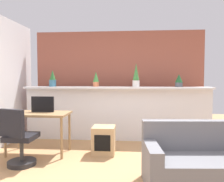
% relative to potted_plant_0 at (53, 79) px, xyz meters
% --- Properties ---
extents(ground_plane, '(12.00, 12.00, 0.00)m').
position_rel_potted_plant_0_xyz_m(ground_plane, '(1.43, -1.94, -1.35)').
color(ground_plane, tan).
extents(divider_wall, '(4.05, 0.16, 1.14)m').
position_rel_potted_plant_0_xyz_m(divider_wall, '(1.43, 0.06, -0.78)').
color(divider_wall, silver).
rests_on(divider_wall, ground).
extents(plant_shelf, '(4.05, 0.40, 0.04)m').
position_rel_potted_plant_0_xyz_m(plant_shelf, '(1.43, 0.02, -0.19)').
color(plant_shelf, silver).
rests_on(plant_shelf, divider_wall).
extents(brick_wall_behind, '(4.05, 0.10, 2.50)m').
position_rel_potted_plant_0_xyz_m(brick_wall_behind, '(1.43, 0.66, -0.10)').
color(brick_wall_behind, '#9E5442').
rests_on(brick_wall_behind, ground).
extents(potted_plant_0, '(0.15, 0.15, 0.36)m').
position_rel_potted_plant_0_xyz_m(potted_plant_0, '(0.00, 0.00, 0.00)').
color(potted_plant_0, '#386B84').
rests_on(potted_plant_0, plant_shelf).
extents(potted_plant_1, '(0.13, 0.13, 0.33)m').
position_rel_potted_plant_0_xyz_m(potted_plant_1, '(0.97, 0.03, -0.00)').
color(potted_plant_1, '#C66B42').
rests_on(potted_plant_1, plant_shelf).
extents(potted_plant_2, '(0.15, 0.15, 0.51)m').
position_rel_potted_plant_0_xyz_m(potted_plant_2, '(1.85, 0.03, 0.04)').
color(potted_plant_2, silver).
rests_on(potted_plant_2, plant_shelf).
extents(potted_plant_3, '(0.16, 0.16, 0.27)m').
position_rel_potted_plant_0_xyz_m(potted_plant_3, '(2.76, 0.04, -0.03)').
color(potted_plant_3, '#4C4C51').
rests_on(potted_plant_3, plant_shelf).
extents(desk, '(1.10, 0.60, 0.75)m').
position_rel_potted_plant_0_xyz_m(desk, '(0.08, -1.00, -0.69)').
color(desk, '#99754C').
rests_on(desk, ground).
extents(tv_monitor, '(0.42, 0.04, 0.29)m').
position_rel_potted_plant_0_xyz_m(tv_monitor, '(0.13, -0.92, -0.46)').
color(tv_monitor, black).
rests_on(tv_monitor, desk).
extents(office_chair, '(0.50, 0.50, 0.91)m').
position_rel_potted_plant_0_xyz_m(office_chair, '(0.02, -1.63, -0.96)').
color(office_chair, '#262628').
rests_on(office_chair, ground).
extents(side_cube_shelf, '(0.40, 0.41, 0.50)m').
position_rel_potted_plant_0_xyz_m(side_cube_shelf, '(1.26, -0.92, -1.10)').
color(side_cube_shelf, tan).
rests_on(side_cube_shelf, ground).
extents(couch, '(1.62, 0.88, 0.80)m').
position_rel_potted_plant_0_xyz_m(couch, '(2.71, -2.07, -1.07)').
color(couch, slate).
rests_on(couch, ground).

